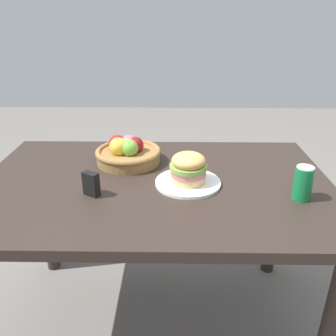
{
  "coord_description": "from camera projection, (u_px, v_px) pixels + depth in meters",
  "views": [
    {
      "loc": [
        0.07,
        -1.25,
        1.38
      ],
      "look_at": [
        0.05,
        -0.01,
        0.81
      ],
      "focal_mm": 37.57,
      "sensor_mm": 36.0,
      "label": 1
    }
  ],
  "objects": [
    {
      "name": "soda_can",
      "position": [
        303.0,
        183.0,
        1.24
      ],
      "size": [
        0.07,
        0.07,
        0.13
      ],
      "color": "#147238",
      "rests_on": "dining_table"
    },
    {
      "name": "plate",
      "position": [
        188.0,
        183.0,
        1.37
      ],
      "size": [
        0.26,
        0.26,
        0.01
      ],
      "primitive_type": "cylinder",
      "color": "white",
      "rests_on": "dining_table"
    },
    {
      "name": "fruit_basket",
      "position": [
        128.0,
        152.0,
        1.55
      ],
      "size": [
        0.29,
        0.29,
        0.12
      ],
      "color": "olive",
      "rests_on": "dining_table"
    },
    {
      "name": "ground_plane",
      "position": [
        157.0,
        319.0,
        1.71
      ],
      "size": [
        8.0,
        8.0,
        0.0
      ],
      "primitive_type": "plane",
      "color": "slate"
    },
    {
      "name": "sandwich",
      "position": [
        188.0,
        167.0,
        1.34
      ],
      "size": [
        0.14,
        0.14,
        0.12
      ],
      "color": "#E5BC75",
      "rests_on": "plate"
    },
    {
      "name": "dining_table",
      "position": [
        155.0,
        203.0,
        1.44
      ],
      "size": [
        1.4,
        0.9,
        0.75
      ],
      "color": "#2D231E",
      "rests_on": "ground_plane"
    },
    {
      "name": "napkin_holder",
      "position": [
        91.0,
        184.0,
        1.28
      ],
      "size": [
        0.07,
        0.06,
        0.09
      ],
      "primitive_type": "cube",
      "rotation": [
        0.0,
        0.0,
        -0.53
      ],
      "color": "black",
      "rests_on": "dining_table"
    }
  ]
}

